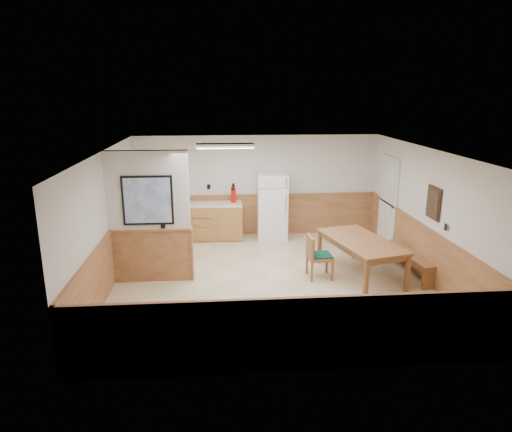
{
  "coord_description": "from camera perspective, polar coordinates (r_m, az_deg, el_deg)",
  "views": [
    {
      "loc": [
        -0.95,
        -8.12,
        3.51
      ],
      "look_at": [
        -0.24,
        0.4,
        1.18
      ],
      "focal_mm": 32.0,
      "sensor_mm": 36.0,
      "label": 1
    }
  ],
  "objects": [
    {
      "name": "wainscot_left",
      "position": [
        8.9,
        -17.73,
        -5.29
      ],
      "size": [
        0.04,
        6.0,
        1.0
      ],
      "primitive_type": "cube",
      "color": "#B87A49",
      "rests_on": "ground"
    },
    {
      "name": "wainscot_back",
      "position": [
        11.54,
        0.13,
        0.13
      ],
      "size": [
        6.0,
        0.04,
        1.0
      ],
      "primitive_type": "cube",
      "color": "#B87A49",
      "rests_on": "ground"
    },
    {
      "name": "soap_bottle",
      "position": [
        11.15,
        -10.8,
        1.95
      ],
      "size": [
        0.07,
        0.07,
        0.2
      ],
      "primitive_type": "cylinder",
      "rotation": [
        0.0,
        0.0,
        -0.22
      ],
      "color": "#1A932E",
      "rests_on": "kitchen_counter"
    },
    {
      "name": "exterior_door",
      "position": [
        11.03,
        16.16,
        1.76
      ],
      "size": [
        0.07,
        1.02,
        2.15
      ],
      "color": "silver",
      "rests_on": "ground"
    },
    {
      "name": "ground",
      "position": [
        8.9,
        1.77,
        -8.0
      ],
      "size": [
        6.0,
        6.0,
        0.0
      ],
      "primitive_type": "plane",
      "color": "beige",
      "rests_on": "ground"
    },
    {
      "name": "dining_bench",
      "position": [
        9.57,
        18.69,
        -4.92
      ],
      "size": [
        0.54,
        1.64,
        0.45
      ],
      "rotation": [
        0.0,
        0.0,
        0.12
      ],
      "color": "#AC6C3F",
      "rests_on": "ground"
    },
    {
      "name": "left_wall",
      "position": [
        8.68,
        -18.25,
        -0.65
      ],
      "size": [
        0.02,
        6.0,
        2.5
      ],
      "primitive_type": "cube",
      "color": "silver",
      "rests_on": "ground"
    },
    {
      "name": "wainscot_right",
      "position": [
        9.51,
        19.99,
        -4.17
      ],
      "size": [
        0.04,
        6.0,
        1.0
      ],
      "primitive_type": "cube",
      "color": "#B87A49",
      "rests_on": "ground"
    },
    {
      "name": "back_wall",
      "position": [
        11.39,
        0.13,
        3.8
      ],
      "size": [
        6.0,
        0.02,
        2.5
      ],
      "primitive_type": "cube",
      "color": "silver",
      "rests_on": "ground"
    },
    {
      "name": "partition_wall",
      "position": [
        8.72,
        -13.16,
        -0.31
      ],
      "size": [
        1.5,
        0.2,
        2.5
      ],
      "color": "silver",
      "rests_on": "ground"
    },
    {
      "name": "fire_extinguisher",
      "position": [
        11.1,
        -2.84,
        2.74
      ],
      "size": [
        0.14,
        0.14,
        0.48
      ],
      "rotation": [
        0.0,
        0.0,
        0.21
      ],
      "color": "red",
      "rests_on": "kitchen_counter"
    },
    {
      "name": "wall_painting",
      "position": [
        8.96,
        21.3,
        1.55
      ],
      "size": [
        0.04,
        0.5,
        0.6
      ],
      "color": "#301D13",
      "rests_on": "right_wall"
    },
    {
      "name": "refrigerator",
      "position": [
        11.16,
        2.02,
        1.23
      ],
      "size": [
        0.73,
        0.73,
        1.62
      ],
      "rotation": [
        0.0,
        0.0,
        -0.03
      ],
      "color": "white",
      "rests_on": "ground"
    },
    {
      "name": "ceiling",
      "position": [
        8.24,
        1.92,
        8.19
      ],
      "size": [
        6.0,
        6.0,
        0.02
      ],
      "primitive_type": "cube",
      "color": "white",
      "rests_on": "back_wall"
    },
    {
      "name": "right_wall",
      "position": [
        9.31,
        20.52,
        0.2
      ],
      "size": [
        0.02,
        6.0,
        2.5
      ],
      "primitive_type": "cube",
      "color": "silver",
      "rests_on": "ground"
    },
    {
      "name": "dining_table",
      "position": [
        9.07,
        12.98,
        -3.47
      ],
      "size": [
        1.41,
        2.12,
        0.75
      ],
      "rotation": [
        0.0,
        0.0,
        0.25
      ],
      "color": "#AC6C3F",
      "rests_on": "ground"
    },
    {
      "name": "dining_chair",
      "position": [
        8.91,
        7.44,
        -4.68
      ],
      "size": [
        0.66,
        0.48,
        0.85
      ],
      "rotation": [
        0.0,
        0.0,
        0.04
      ],
      "color": "#AC6C3F",
      "rests_on": "ground"
    },
    {
      "name": "kitchen_window",
      "position": [
        11.33,
        -10.55,
        5.02
      ],
      "size": [
        0.8,
        0.04,
        1.0
      ],
      "color": "silver",
      "rests_on": "back_wall"
    },
    {
      "name": "fluorescent_fixture",
      "position": [
        9.48,
        -3.87,
        8.77
      ],
      "size": [
        1.2,
        0.3,
        0.09
      ],
      "color": "silver",
      "rests_on": "ceiling"
    },
    {
      "name": "kitchen_counter",
      "position": [
        11.23,
        -5.89,
        -0.6
      ],
      "size": [
        2.2,
        0.61,
        1.0
      ],
      "color": "#AD763D",
      "rests_on": "ground"
    }
  ]
}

